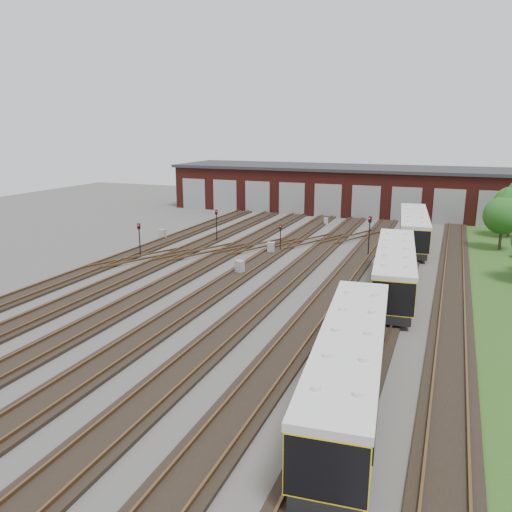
% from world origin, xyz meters
% --- Properties ---
extents(ground, '(120.00, 120.00, 0.00)m').
position_xyz_m(ground, '(0.00, 0.00, 0.00)').
color(ground, '#464441').
rests_on(ground, ground).
extents(track_network, '(30.40, 70.00, 0.33)m').
position_xyz_m(track_network, '(-0.17, 0.59, 0.11)').
color(track_network, black).
rests_on(track_network, ground).
extents(maintenance_shed, '(51.00, 12.50, 6.35)m').
position_xyz_m(maintenance_shed, '(-0.01, 39.97, 3.20)').
color(maintenance_shed, '#521914').
rests_on(maintenance_shed, ground).
extents(metro_train, '(3.98, 46.49, 2.96)m').
position_xyz_m(metro_train, '(10.00, 4.54, 1.84)').
color(metro_train, black).
rests_on(metro_train, ground).
extents(signal_mast_0, '(0.30, 0.28, 3.12)m').
position_xyz_m(signal_mast_0, '(-12.88, 6.77, 2.01)').
color(signal_mast_0, black).
rests_on(signal_mast_0, ground).
extents(signal_mast_1, '(0.29, 0.28, 3.40)m').
position_xyz_m(signal_mast_1, '(-9.05, 14.91, 2.17)').
color(signal_mast_1, black).
rests_on(signal_mast_1, ground).
extents(signal_mast_2, '(0.26, 0.24, 2.57)m').
position_xyz_m(signal_mast_2, '(-1.62, 13.55, 1.67)').
color(signal_mast_2, black).
rests_on(signal_mast_2, ground).
extents(signal_mast_3, '(0.31, 0.30, 3.69)m').
position_xyz_m(signal_mast_3, '(6.54, 14.85, 2.34)').
color(signal_mast_3, black).
rests_on(signal_mast_3, ground).
extents(relay_cabinet_0, '(0.73, 0.64, 1.09)m').
position_xyz_m(relay_cabinet_0, '(-15.00, 13.97, 0.55)').
color(relay_cabinet_0, '#959899').
rests_on(relay_cabinet_0, ground).
extents(relay_cabinet_1, '(0.72, 0.63, 1.06)m').
position_xyz_m(relay_cabinet_1, '(-2.18, 12.45, 0.53)').
color(relay_cabinet_1, '#959899').
rests_on(relay_cabinet_1, ground).
extents(relay_cabinet_2, '(0.83, 0.77, 1.09)m').
position_xyz_m(relay_cabinet_2, '(-2.17, 5.03, 0.55)').
color(relay_cabinet_2, '#959899').
rests_on(relay_cabinet_2, ground).
extents(relay_cabinet_3, '(0.61, 0.55, 0.86)m').
position_xyz_m(relay_cabinet_3, '(-0.86, 28.63, 0.43)').
color(relay_cabinet_3, '#959899').
rests_on(relay_cabinet_3, ground).
extents(relay_cabinet_4, '(0.79, 0.71, 1.09)m').
position_xyz_m(relay_cabinet_4, '(11.14, 22.14, 0.54)').
color(relay_cabinet_4, '#959899').
rests_on(relay_cabinet_4, ground).
extents(tree_0, '(3.84, 3.84, 6.37)m').
position_xyz_m(tree_0, '(19.30, 28.52, 4.09)').
color(tree_0, '#362718').
rests_on(tree_0, ground).
extents(tree_1, '(3.64, 3.64, 6.03)m').
position_xyz_m(tree_1, '(17.99, 21.77, 3.87)').
color(tree_1, '#362718').
rests_on(tree_1, ground).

